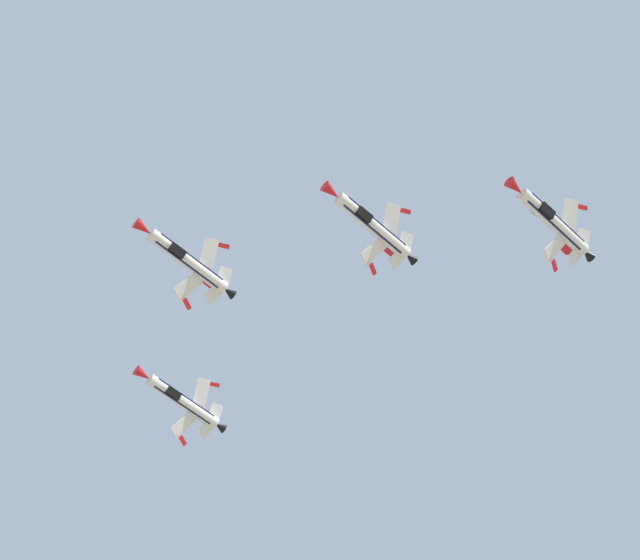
% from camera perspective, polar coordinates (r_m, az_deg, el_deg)
% --- Properties ---
extents(fighter_jet_lead, '(8.39, 15.44, 7.53)m').
position_cam_1_polar(fighter_jet_lead, '(115.98, -8.53, 1.25)').
color(fighter_jet_lead, white).
extents(fighter_jet_left_wing, '(8.44, 15.44, 7.44)m').
position_cam_1_polar(fighter_jet_left_wing, '(113.47, 3.29, 3.53)').
color(fighter_jet_left_wing, white).
extents(fighter_jet_right_wing, '(8.21, 15.44, 7.88)m').
position_cam_1_polar(fighter_jet_right_wing, '(130.47, -8.84, -7.62)').
color(fighter_jet_right_wing, white).
extents(fighter_jet_left_outer, '(8.45, 15.44, 7.41)m').
position_cam_1_polar(fighter_jet_left_outer, '(115.98, 14.57, 3.66)').
color(fighter_jet_left_outer, white).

